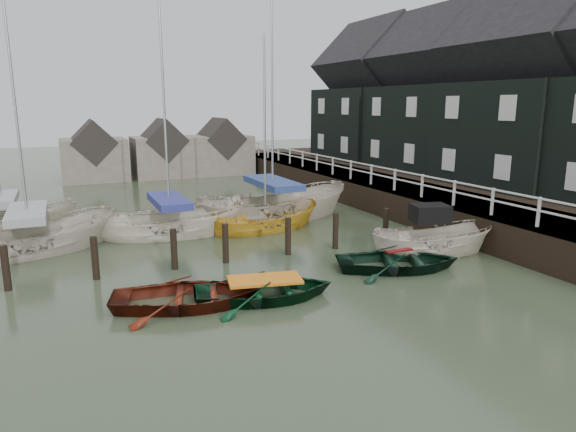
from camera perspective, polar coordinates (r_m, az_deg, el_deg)
name	(u,v)px	position (r m, az deg, el deg)	size (l,w,h in m)	color
ground	(292,285)	(16.03, 0.44, -7.62)	(120.00, 120.00, 0.00)	#2F3B25
pier	(373,192)	(28.84, 9.44, 2.70)	(3.04, 32.00, 2.70)	black
land_strip	(451,197)	(32.30, 17.62, 2.03)	(14.00, 38.00, 1.50)	black
quay_houses	(474,100)	(30.84, 19.99, 12.03)	(6.52, 28.14, 10.01)	black
mooring_pilings	(228,249)	(18.18, -6.69, -3.62)	(13.72, 0.22, 1.80)	black
far_sheds	(161,152)	(40.50, -13.91, 6.90)	(14.00, 4.08, 4.39)	#665B51
rowboat_red	(189,305)	(14.72, -10.92, -9.74)	(2.98, 4.18, 0.86)	#53180B
rowboat_green	(265,299)	(14.94, -2.58, -9.17)	(2.86, 4.01, 0.83)	black
rowboat_dkgreen	(398,269)	(17.85, 12.13, -5.80)	(2.96, 4.15, 0.86)	black
motorboat	(431,253)	(19.76, 15.59, -3.94)	(4.92, 2.89, 2.75)	beige
sailboat_a	(31,251)	(21.59, -26.63, -3.51)	(7.02, 4.24, 11.65)	beige
sailboat_b	(171,233)	(22.46, -12.91, -1.90)	(6.68, 3.32, 11.55)	beige
sailboat_c	(266,229)	(22.92, -2.49, -1.43)	(5.56, 2.74, 9.33)	gold
sailboat_d	(273,217)	(25.04, -1.69, -0.13)	(7.78, 3.19, 12.89)	beige
sailboat_e	(4,230)	(25.79, -28.98, -1.33)	(6.47, 3.35, 9.76)	#BCB3A0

